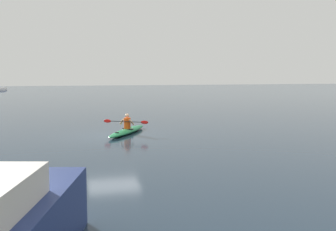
# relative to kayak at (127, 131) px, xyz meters

# --- Properties ---
(ground_plane) EXTENTS (160.00, 160.00, 0.00)m
(ground_plane) POSITION_rel_kayak_xyz_m (0.77, 0.61, -0.13)
(ground_plane) COLOR #1E2D3D
(kayak) EXTENTS (2.72, 4.04, 0.25)m
(kayak) POSITION_rel_kayak_xyz_m (0.00, 0.00, 0.00)
(kayak) COLOR #19723F
(kayak) RESTS_ON ground
(kayaker) EXTENTS (2.08, 1.23, 0.76)m
(kayaker) POSITION_rel_kayak_xyz_m (0.00, 0.01, 0.45)
(kayaker) COLOR #E04C14
(kayaker) RESTS_ON kayak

